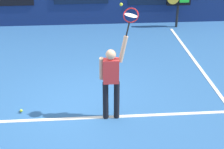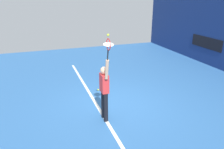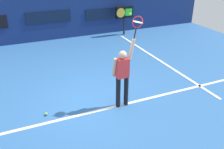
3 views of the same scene
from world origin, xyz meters
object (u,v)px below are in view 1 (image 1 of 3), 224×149
(tennis_player, at_px, (111,79))
(tennis_ball, at_px, (121,4))
(tennis_racket, at_px, (131,17))
(spare_ball, at_px, (21,111))

(tennis_player, height_order, tennis_ball, tennis_ball)
(tennis_racket, xyz_separation_m, spare_ball, (-2.51, 0.40, -2.35))
(tennis_racket, height_order, spare_ball, tennis_racket)
(tennis_racket, distance_m, spare_ball, 3.46)
(spare_ball, bearing_deg, tennis_player, -10.50)
(tennis_player, bearing_deg, spare_ball, 169.50)
(tennis_racket, bearing_deg, tennis_player, 179.38)
(tennis_player, xyz_separation_m, tennis_ball, (0.21, 0.05, 1.61))
(tennis_player, height_order, spare_ball, tennis_player)
(tennis_player, relative_size, tennis_ball, 29.23)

